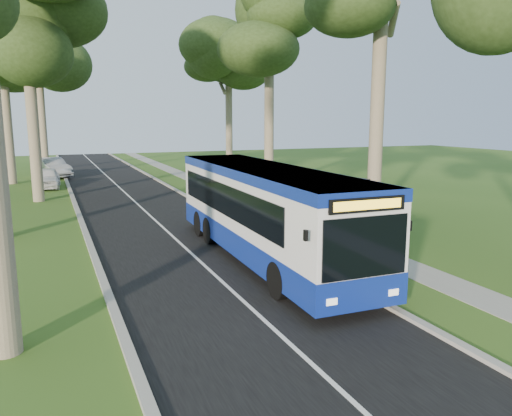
{
  "coord_description": "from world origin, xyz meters",
  "views": [
    {
      "loc": [
        -8.39,
        -15.69,
        5.15
      ],
      "look_at": [
        -0.79,
        2.4,
        1.6
      ],
      "focal_mm": 35.0,
      "sensor_mm": 36.0,
      "label": 1
    }
  ],
  "objects_px": {
    "bus_shelter": "(333,198)",
    "car_white": "(47,178)",
    "bus_stop_sign": "(344,233)",
    "litter_bin": "(309,231)",
    "bus": "(265,212)",
    "car_silver": "(52,168)"
  },
  "relations": [
    {
      "from": "bus",
      "to": "litter_bin",
      "type": "relative_size",
      "value": 12.34
    },
    {
      "from": "litter_bin",
      "to": "bus_shelter",
      "type": "bearing_deg",
      "value": -54.51
    },
    {
      "from": "bus_shelter",
      "to": "bus",
      "type": "bearing_deg",
      "value": 176.64
    },
    {
      "from": "car_white",
      "to": "bus_shelter",
      "type": "bearing_deg",
      "value": -62.45
    },
    {
      "from": "car_white",
      "to": "car_silver",
      "type": "relative_size",
      "value": 0.84
    },
    {
      "from": "bus",
      "to": "car_white",
      "type": "distance_m",
      "value": 24.79
    },
    {
      "from": "bus_stop_sign",
      "to": "litter_bin",
      "type": "height_order",
      "value": "bus_stop_sign"
    },
    {
      "from": "litter_bin",
      "to": "car_white",
      "type": "height_order",
      "value": "car_white"
    },
    {
      "from": "bus",
      "to": "car_white",
      "type": "bearing_deg",
      "value": 108.13
    },
    {
      "from": "bus_shelter",
      "to": "litter_bin",
      "type": "xyz_separation_m",
      "value": [
        -0.58,
        0.81,
        -1.46
      ]
    },
    {
      "from": "bus_stop_sign",
      "to": "bus_shelter",
      "type": "bearing_deg",
      "value": 81.41
    },
    {
      "from": "bus_stop_sign",
      "to": "litter_bin",
      "type": "distance_m",
      "value": 4.68
    },
    {
      "from": "bus_shelter",
      "to": "car_silver",
      "type": "bearing_deg",
      "value": 93.96
    },
    {
      "from": "bus_shelter",
      "to": "car_white",
      "type": "height_order",
      "value": "bus_shelter"
    },
    {
      "from": "bus_shelter",
      "to": "car_white",
      "type": "relative_size",
      "value": 0.82
    },
    {
      "from": "bus",
      "to": "litter_bin",
      "type": "height_order",
      "value": "bus"
    },
    {
      "from": "car_silver",
      "to": "bus_shelter",
      "type": "bearing_deg",
      "value": -90.01
    },
    {
      "from": "bus_shelter",
      "to": "litter_bin",
      "type": "bearing_deg",
      "value": 110.97
    },
    {
      "from": "bus",
      "to": "bus_stop_sign",
      "type": "bearing_deg",
      "value": -62.2
    },
    {
      "from": "bus_shelter",
      "to": "car_silver",
      "type": "relative_size",
      "value": 0.69
    },
    {
      "from": "car_silver",
      "to": "litter_bin",
      "type": "bearing_deg",
      "value": -90.56
    },
    {
      "from": "bus_shelter",
      "to": "litter_bin",
      "type": "height_order",
      "value": "bus_shelter"
    }
  ]
}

